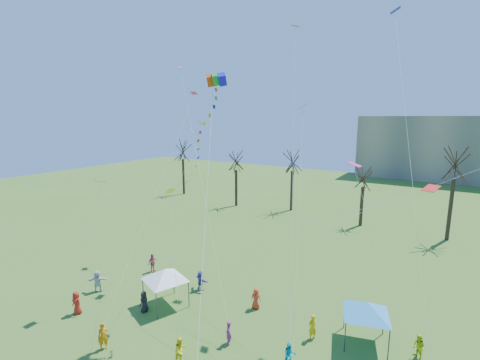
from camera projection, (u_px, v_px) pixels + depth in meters
The scene contains 6 objects.
bare_tree_row at pixel (344, 171), 46.95m from camera, with size 70.10×8.42×11.80m.
big_box_kite at pixel (205, 139), 22.52m from camera, with size 4.08×6.01×18.92m.
canopy_tent_white at pixel (165, 275), 26.06m from camera, with size 3.81×3.81×3.07m.
canopy_tent_blue at pixel (367, 308), 21.65m from camera, with size 3.79×3.79×2.95m.
festival_crowd at pixel (212, 322), 22.91m from camera, with size 26.84×10.65×1.85m.
small_kites_aloft at pixel (272, 131), 24.05m from camera, with size 29.80×16.49×31.87m.
Camera 1 is at (11.59, -11.61, 14.68)m, focal length 25.00 mm.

